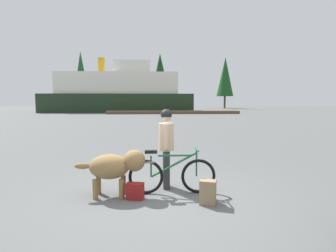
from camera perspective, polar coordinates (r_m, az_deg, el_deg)
The scene contains 12 objects.
ground_plane at distance 5.33m, azimuth -1.76°, elevation -14.87°, with size 160.00×160.00×0.00m, color #595B5B.
bicycle at distance 5.49m, azimuth 0.75°, elevation -10.15°, with size 1.72×0.44×0.90m.
person_cyclist at distance 5.72m, azimuth -0.35°, elevation -3.15°, with size 0.32×0.53×1.66m.
dog at distance 5.40m, azimuth -10.93°, elevation -8.19°, with size 1.35×0.56×0.90m.
backpack at distance 5.04m, azimuth 8.29°, elevation -13.50°, with size 0.28×0.20×0.44m, color #8C7251.
handbag_pannier at distance 5.29m, azimuth -6.86°, elevation -13.30°, with size 0.32×0.18×0.31m, color maroon.
dock_pier at distance 37.16m, azimuth 1.04°, elevation 2.89°, with size 17.71×2.23×0.40m, color brown.
ferry_boat at distance 44.09m, azimuth -9.99°, elevation 6.73°, with size 22.46×8.33×8.37m.
sailboat_moored at distance 49.15m, azimuth -10.68°, elevation 3.76°, with size 6.71×1.88×7.11m.
pine_tree_far_left at distance 60.01m, azimuth -17.66°, elevation 10.16°, with size 3.16×3.16×11.79m.
pine_tree_center at distance 58.51m, azimuth -1.66°, elevation 10.44°, with size 4.19×4.19×11.57m.
pine_tree_far_right at distance 62.57m, azimuth 11.80°, elevation 9.97°, with size 3.70×3.70×11.20m.
Camera 1 is at (-0.11, -5.00, 1.85)m, focal length 29.30 mm.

